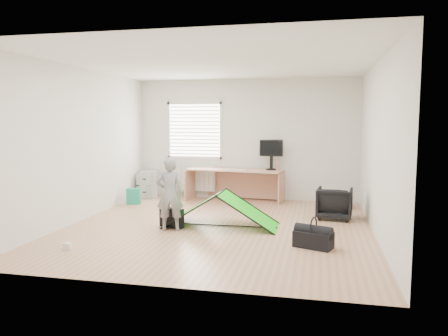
% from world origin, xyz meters
% --- Properties ---
extents(ground, '(5.50, 5.50, 0.00)m').
position_xyz_m(ground, '(0.00, 0.00, 0.00)').
color(ground, tan).
rests_on(ground, ground).
extents(back_wall, '(5.00, 0.02, 2.70)m').
position_xyz_m(back_wall, '(0.00, 2.75, 1.35)').
color(back_wall, silver).
rests_on(back_wall, ground).
extents(window, '(1.20, 0.06, 1.20)m').
position_xyz_m(window, '(-1.20, 2.71, 1.55)').
color(window, silver).
rests_on(window, back_wall).
extents(radiator, '(1.00, 0.12, 0.60)m').
position_xyz_m(radiator, '(-1.20, 2.67, 0.45)').
color(radiator, silver).
rests_on(radiator, back_wall).
extents(desk, '(2.14, 0.89, 0.71)m').
position_xyz_m(desk, '(-0.18, 2.37, 0.35)').
color(desk, tan).
rests_on(desk, ground).
extents(filing_cabinet, '(0.57, 0.64, 0.62)m').
position_xyz_m(filing_cabinet, '(-2.25, 2.43, 0.31)').
color(filing_cabinet, '#ACAEB1').
rests_on(filing_cabinet, ground).
extents(monitor_left, '(0.51, 0.30, 0.48)m').
position_xyz_m(monitor_left, '(0.61, 2.40, 0.95)').
color(monitor_left, black).
rests_on(monitor_left, desk).
extents(monitor_right, '(0.49, 0.11, 0.46)m').
position_xyz_m(monitor_right, '(0.62, 2.47, 0.94)').
color(monitor_right, black).
rests_on(monitor_right, desk).
extents(keyboard, '(0.44, 0.16, 0.02)m').
position_xyz_m(keyboard, '(-0.12, 2.21, 0.72)').
color(keyboard, beige).
rests_on(keyboard, desk).
extents(thermos, '(0.08, 0.08, 0.23)m').
position_xyz_m(thermos, '(0.73, 2.47, 0.83)').
color(thermos, '#C97076').
rests_on(thermos, desk).
extents(office_chair, '(0.67, 0.69, 0.57)m').
position_xyz_m(office_chair, '(1.92, 1.02, 0.29)').
color(office_chair, black).
rests_on(office_chair, ground).
extents(person, '(0.49, 0.38, 1.20)m').
position_xyz_m(person, '(-0.72, -0.41, 0.60)').
color(person, gray).
rests_on(person, ground).
extents(kite, '(1.91, 0.88, 0.59)m').
position_xyz_m(kite, '(0.04, 0.02, 0.29)').
color(kite, '#1FD714').
rests_on(kite, ground).
extents(storage_crate, '(0.52, 0.43, 0.25)m').
position_xyz_m(storage_crate, '(2.07, 2.07, 0.12)').
color(storage_crate, silver).
rests_on(storage_crate, ground).
extents(tote_bag, '(0.30, 0.16, 0.34)m').
position_xyz_m(tote_bag, '(-2.22, 1.54, 0.17)').
color(tote_bag, '#1E8D72').
rests_on(tote_bag, ground).
extents(laptop_bag, '(0.45, 0.27, 0.32)m').
position_xyz_m(laptop_bag, '(-0.76, -0.22, 0.16)').
color(laptop_bag, black).
rests_on(laptop_bag, ground).
extents(white_box, '(0.10, 0.10, 0.09)m').
position_xyz_m(white_box, '(-1.75, -1.74, 0.05)').
color(white_box, silver).
rests_on(white_box, ground).
extents(duffel_bag, '(0.59, 0.44, 0.23)m').
position_xyz_m(duffel_bag, '(1.57, -0.92, 0.11)').
color(duffel_bag, black).
rests_on(duffel_bag, ground).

